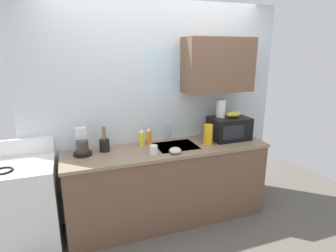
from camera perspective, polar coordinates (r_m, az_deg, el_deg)
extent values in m
cube|color=silver|center=(3.34, -2.05, 3.14)|extent=(3.07, 0.10, 2.50)
cube|color=brown|center=(3.35, 10.28, 12.29)|extent=(0.83, 0.32, 0.62)
cube|color=silver|center=(3.27, -0.06, 11.32)|extent=(0.56, 0.02, 0.55)
cube|color=brown|center=(3.30, 0.00, -12.11)|extent=(2.27, 0.60, 0.86)
cube|color=#8C725B|center=(3.12, 0.00, -4.75)|extent=(2.30, 0.63, 0.03)
cube|color=#9EA0A5|center=(3.19, 1.72, -5.29)|extent=(0.46, 0.38, 0.14)
cylinder|color=#B2B5BA|center=(3.33, 0.35, -1.41)|extent=(0.03, 0.03, 0.19)
cube|color=white|center=(3.18, -27.23, -14.76)|extent=(0.60, 0.60, 0.90)
torus|color=black|center=(2.92, -30.89, -7.93)|extent=(0.17, 0.17, 0.02)
cube|color=white|center=(3.22, -27.82, -3.89)|extent=(0.60, 0.04, 0.18)
cube|color=black|center=(3.46, 12.49, -0.43)|extent=(0.46, 0.34, 0.27)
cube|color=black|center=(3.30, 13.35, -1.27)|extent=(0.28, 0.01, 0.17)
ellipsoid|color=gold|center=(3.45, 13.35, 2.37)|extent=(0.20, 0.11, 0.07)
cylinder|color=white|center=(3.40, 10.84, 3.61)|extent=(0.11, 0.11, 0.22)
cylinder|color=black|center=(3.02, -17.16, -5.49)|extent=(0.19, 0.19, 0.03)
cylinder|color=#3F332D|center=(2.98, -17.27, -4.11)|extent=(0.12, 0.12, 0.13)
cube|color=silver|center=(3.04, -17.44, -2.66)|extent=(0.11, 0.09, 0.26)
cylinder|color=orange|center=(3.20, -3.98, -2.40)|extent=(0.06, 0.06, 0.16)
cone|color=white|center=(3.17, -4.02, -0.69)|extent=(0.04, 0.04, 0.04)
cylinder|color=yellow|center=(3.15, -5.43, -2.66)|extent=(0.06, 0.06, 0.17)
cone|color=white|center=(3.13, -5.48, -0.91)|extent=(0.04, 0.04, 0.04)
cylinder|color=gold|center=(3.22, 8.28, -1.75)|extent=(0.10, 0.10, 0.23)
cylinder|color=white|center=(2.91, -2.99, -4.91)|extent=(0.08, 0.08, 0.09)
cylinder|color=black|center=(3.06, -12.97, -3.94)|extent=(0.11, 0.11, 0.13)
cylinder|color=olive|center=(3.02, -13.36, -2.24)|extent=(0.03, 0.02, 0.25)
cylinder|color=olive|center=(3.04, -12.76, -2.21)|extent=(0.02, 0.03, 0.24)
cylinder|color=olive|center=(3.01, -13.03, -2.34)|extent=(0.02, 0.02, 0.24)
ellipsoid|color=beige|center=(2.93, 1.50, -5.06)|extent=(0.13, 0.13, 0.06)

